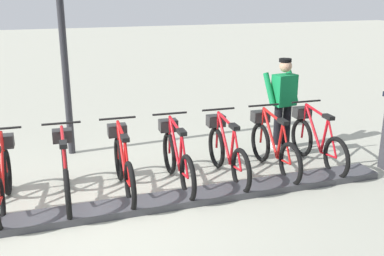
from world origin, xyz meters
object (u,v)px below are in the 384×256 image
(bike_docked_3, at_px, (177,157))
(bike_docked_4, at_px, (123,164))
(worker_near_rack, at_px, (283,100))
(bike_docked_1, at_px, (273,146))
(bike_docked_2, at_px, (226,151))
(bike_docked_6, at_px, (3,178))
(bike_docked_5, at_px, (65,170))
(bike_docked_0, at_px, (316,140))
(lamp_post, at_px, (61,15))

(bike_docked_3, distance_m, bike_docked_4, 0.81)
(bike_docked_4, height_order, worker_near_rack, worker_near_rack)
(bike_docked_1, bearing_deg, bike_docked_2, 90.00)
(bike_docked_6, bearing_deg, bike_docked_2, -90.00)
(bike_docked_3, bearing_deg, bike_docked_4, 90.00)
(bike_docked_4, distance_m, bike_docked_5, 0.81)
(bike_docked_2, height_order, bike_docked_4, same)
(bike_docked_1, xyz_separation_m, worker_near_rack, (0.92, -0.69, 0.48))
(bike_docked_0, xyz_separation_m, lamp_post, (1.91, 3.81, 1.99))
(worker_near_rack, height_order, lamp_post, lamp_post)
(bike_docked_2, bearing_deg, bike_docked_5, 90.00)
(bike_docked_5, xyz_separation_m, worker_near_rack, (0.92, -3.91, 0.48))
(bike_docked_3, distance_m, bike_docked_6, 2.42)
(bike_docked_3, xyz_separation_m, bike_docked_5, (0.00, 1.61, 0.00))
(bike_docked_1, relative_size, worker_near_rack, 1.04)
(bike_docked_1, xyz_separation_m, bike_docked_6, (0.00, 4.03, 0.00))
(bike_docked_3, height_order, lamp_post, lamp_post)
(bike_docked_0, relative_size, bike_docked_1, 1.00)
(lamp_post, bearing_deg, bike_docked_1, -122.47)
(bike_docked_1, distance_m, bike_docked_3, 1.61)
(bike_docked_4, relative_size, lamp_post, 0.47)
(bike_docked_0, height_order, bike_docked_2, same)
(worker_near_rack, relative_size, lamp_post, 0.45)
(bike_docked_4, bearing_deg, bike_docked_2, -90.00)
(bike_docked_3, relative_size, lamp_post, 0.47)
(bike_docked_3, xyz_separation_m, lamp_post, (1.91, 1.39, 1.99))
(bike_docked_3, xyz_separation_m, bike_docked_4, (0.00, 0.81, 0.00))
(bike_docked_1, distance_m, bike_docked_5, 3.22)
(bike_docked_2, distance_m, bike_docked_3, 0.81)
(bike_docked_6, xyz_separation_m, worker_near_rack, (0.92, -4.72, 0.48))
(bike_docked_5, distance_m, worker_near_rack, 4.05)
(bike_docked_0, height_order, worker_near_rack, worker_near_rack)
(bike_docked_2, height_order, bike_docked_3, same)
(bike_docked_2, bearing_deg, worker_near_rack, -58.31)
(bike_docked_5, bearing_deg, lamp_post, -6.60)
(bike_docked_2, height_order, lamp_post, lamp_post)
(bike_docked_3, height_order, bike_docked_4, same)
(bike_docked_0, xyz_separation_m, worker_near_rack, (0.92, 0.12, 0.48))
(bike_docked_0, height_order, bike_docked_3, same)
(bike_docked_1, bearing_deg, bike_docked_4, 90.00)
(bike_docked_1, xyz_separation_m, bike_docked_3, (0.00, 1.61, 0.00))
(bike_docked_0, bearing_deg, bike_docked_4, 90.00)
(bike_docked_4, distance_m, lamp_post, 2.82)
(bike_docked_0, height_order, bike_docked_1, same)
(bike_docked_4, height_order, bike_docked_5, same)
(bike_docked_1, height_order, bike_docked_4, same)
(bike_docked_6, height_order, worker_near_rack, worker_near_rack)
(bike_docked_4, bearing_deg, bike_docked_0, -90.00)
(bike_docked_5, height_order, lamp_post, lamp_post)
(bike_docked_1, distance_m, worker_near_rack, 1.25)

